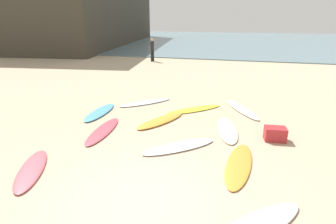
% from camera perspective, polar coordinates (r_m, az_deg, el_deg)
% --- Properties ---
extents(ground_plane, '(120.00, 120.00, 0.00)m').
position_cam_1_polar(ground_plane, '(5.57, -5.86, -18.01)').
color(ground_plane, tan).
extents(ocean_water, '(120.00, 40.00, 0.08)m').
position_cam_1_polar(ocean_water, '(42.66, 13.10, 14.56)').
color(ocean_water, slate).
rests_on(ocean_water, ground_plane).
extents(coastal_headland, '(30.37, 30.85, 9.33)m').
position_cam_1_polar(coastal_headland, '(42.26, -27.40, 19.25)').
color(coastal_headland, '#3D382D').
rests_on(coastal_headland, ground_plane).
extents(surfboard_0, '(1.47, 2.09, 0.09)m').
position_cam_1_polar(surfboard_0, '(9.17, -1.62, -1.85)').
color(surfboard_0, orange).
rests_on(surfboard_0, ground_plane).
extents(surfboard_1, '(1.32, 1.96, 0.07)m').
position_cam_1_polar(surfboard_1, '(7.13, -26.89, -10.79)').
color(surfboard_1, '#DE525F').
rests_on(surfboard_1, ground_plane).
extents(surfboard_2, '(0.93, 2.19, 0.07)m').
position_cam_1_polar(surfboard_2, '(8.68, 12.40, -3.65)').
color(surfboard_2, '#EEE7C3').
rests_on(surfboard_2, ground_plane).
extents(surfboard_3, '(2.10, 1.93, 0.06)m').
position_cam_1_polar(surfboard_3, '(10.37, 5.56, 0.56)').
color(surfboard_3, yellow).
rests_on(surfboard_3, ground_plane).
extents(surfboard_4, '(2.01, 1.80, 0.07)m').
position_cam_1_polar(surfboard_4, '(7.42, 2.36, -7.32)').
color(surfboard_4, white).
rests_on(surfboard_4, ground_plane).
extents(surfboard_6, '(1.99, 1.98, 0.07)m').
position_cam_1_polar(surfboard_6, '(11.18, -4.79, 2.04)').
color(surfboard_6, white).
rests_on(surfboard_6, ground_plane).
extents(surfboard_7, '(0.61, 2.08, 0.09)m').
position_cam_1_polar(surfboard_7, '(10.29, -14.20, -0.03)').
color(surfboard_7, '#53A3DF').
rests_on(surfboard_7, ground_plane).
extents(surfboard_8, '(0.81, 2.32, 0.06)m').
position_cam_1_polar(surfboard_8, '(6.81, 14.74, -10.68)').
color(surfboard_8, orange).
rests_on(surfboard_8, ground_plane).
extents(surfboard_9, '(0.68, 2.22, 0.07)m').
position_cam_1_polar(surfboard_9, '(8.64, -13.57, -3.86)').
color(surfboard_9, '#D84D5D').
rests_on(surfboard_9, ground_plane).
extents(surfboard_10, '(1.59, 2.42, 0.08)m').
position_cam_1_polar(surfboard_10, '(10.70, 15.25, 0.62)').
color(surfboard_10, '#F7EDCB').
rests_on(surfboard_10, ground_plane).
extents(beachgoer_near, '(0.37, 0.37, 1.79)m').
position_cam_1_polar(beachgoer_near, '(21.81, -3.34, 13.24)').
color(beachgoer_near, black).
rests_on(beachgoer_near, ground_plane).
extents(beach_cooler, '(0.62, 0.46, 0.39)m').
position_cam_1_polar(beach_cooler, '(8.37, 21.69, -4.32)').
color(beach_cooler, '#B2282D').
rests_on(beach_cooler, ground_plane).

